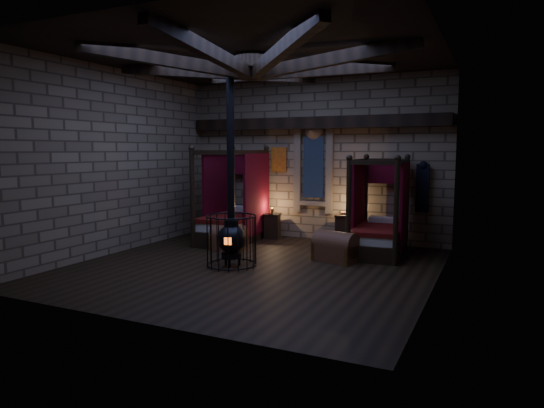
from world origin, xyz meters
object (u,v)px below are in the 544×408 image
at_px(bed_right, 379,230).
at_px(trunk_left, 229,239).
at_px(stove, 231,236).
at_px(trunk_right, 336,248).
at_px(bed_left, 234,219).

xyz_separation_m(bed_right, trunk_left, (-3.32, -1.10, -0.27)).
relative_size(trunk_left, stove, 0.22).
relative_size(trunk_left, trunk_right, 0.91).
bearing_deg(bed_right, trunk_left, -165.61).
bearing_deg(trunk_left, bed_left, 102.63).
relative_size(bed_right, stove, 0.53).
bearing_deg(trunk_right, bed_left, 174.16).
xyz_separation_m(bed_left, trunk_right, (3.12, -1.10, -0.29)).
relative_size(bed_left, stove, 0.58).
bearing_deg(bed_left, trunk_left, -70.37).
bearing_deg(stove, bed_right, 30.28).
distance_m(bed_left, trunk_right, 3.32).
xyz_separation_m(bed_left, trunk_left, (0.46, -1.05, -0.31)).
distance_m(trunk_left, stove, 1.69).
distance_m(bed_right, trunk_right, 1.35).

